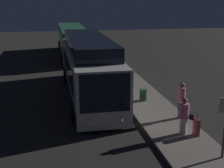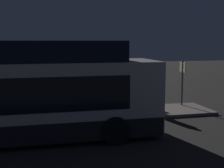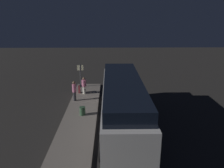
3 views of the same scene
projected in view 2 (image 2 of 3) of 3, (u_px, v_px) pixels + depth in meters
The scene contains 6 objects.
platform at pixel (5, 119), 14.09m from camera, with size 20.00×2.53×0.13m.
passenger_boarding at pixel (109, 89), 15.95m from camera, with size 0.50×0.50×1.81m.
passenger_waiting at pixel (147, 92), 15.76m from camera, with size 0.46×0.63×1.65m.
suitcase at pixel (148, 100), 16.36m from camera, with size 0.33×0.18×0.98m.
sign_post at pixel (182, 77), 16.75m from camera, with size 0.10×0.65×2.40m.
trash_bin at pixel (51, 109), 14.36m from camera, with size 0.44×0.44×0.65m.
Camera 2 is at (1.47, -11.62, 3.58)m, focal length 50.00 mm.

